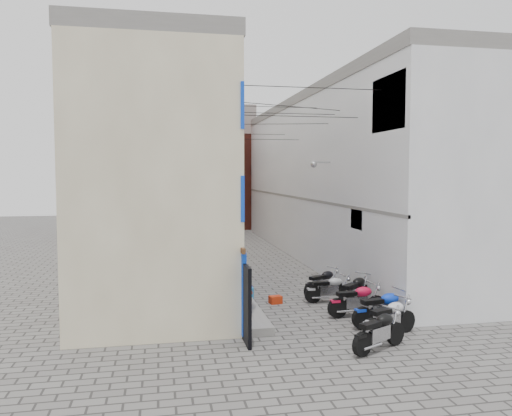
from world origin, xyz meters
TOP-DOWN VIEW (x-y plane):
  - ground at (0.00, 0.00)m, footprint 90.00×90.00m
  - plinth at (-2.05, 13.00)m, footprint 0.90×26.00m
  - building_left at (-4.98, 12.95)m, footprint 5.10×27.00m
  - building_right at (5.00, 13.00)m, footprint 5.94×26.00m
  - building_far_brick_left at (-2.00, 28.00)m, footprint 6.00×6.00m
  - building_far_brick_right at (3.00, 30.00)m, footprint 5.00×6.00m
  - building_far_concrete at (0.00, 34.00)m, footprint 8.00×5.00m
  - far_shopfront at (0.00, 25.20)m, footprint 2.00×0.30m
  - overhead_wires at (0.00, 7.64)m, footprint 5.80×13.02m
  - motorcycle_a at (0.86, -1.66)m, footprint 2.10×1.49m
  - motorcycle_b at (1.66, -0.64)m, footprint 2.16×1.39m
  - motorcycle_c at (1.88, 0.26)m, footprint 2.26×1.04m
  - motorcycle_d at (1.52, 1.45)m, footprint 2.11×0.81m
  - motorcycle_e at (1.90, 2.51)m, footprint 2.12×1.90m
  - motorcycle_f at (1.25, 3.35)m, footprint 1.90×0.60m
  - motorcycle_g at (1.34, 4.35)m, footprint 2.04×1.46m
  - person_a at (-2.24, 1.01)m, footprint 0.50×0.62m
  - person_b at (-2.00, 4.54)m, footprint 0.55×0.69m
  - water_jug_near at (-1.55, 4.30)m, footprint 0.34×0.34m
  - water_jug_far at (-1.55, 4.53)m, footprint 0.33×0.33m
  - red_crate at (-0.75, 3.56)m, footprint 0.48×0.39m

SIDE VIEW (x-z plane):
  - ground at x=0.00m, z-range 0.00..0.00m
  - plinth at x=-2.05m, z-range 0.00..0.25m
  - red_crate at x=-0.75m, z-range 0.00..0.27m
  - water_jug_near at x=-1.55m, z-range 0.00..0.44m
  - water_jug_far at x=-1.55m, z-range 0.00..0.45m
  - motorcycle_f at x=1.25m, z-range 0.00..1.10m
  - motorcycle_g at x=1.34m, z-range 0.00..1.14m
  - motorcycle_a at x=0.86m, z-range 0.00..1.17m
  - motorcycle_b at x=1.66m, z-range 0.00..1.20m
  - motorcycle_d at x=1.52m, z-range 0.00..1.20m
  - motorcycle_c at x=1.88m, z-range 0.00..1.26m
  - motorcycle_e at x=1.90m, z-range 0.00..1.26m
  - person_b at x=-2.00m, z-range 0.25..1.64m
  - person_a at x=-2.24m, z-range 0.25..1.70m
  - far_shopfront at x=0.00m, z-range 0.00..2.40m
  - building_far_brick_right at x=3.00m, z-range 0.00..8.00m
  - building_left at x=-4.98m, z-range 0.00..9.00m
  - building_right at x=5.00m, z-range 0.01..9.01m
  - building_far_brick_left at x=-2.00m, z-range 0.00..10.00m
  - building_far_concrete at x=0.00m, z-range 0.00..11.00m
  - overhead_wires at x=0.00m, z-range 6.46..7.79m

